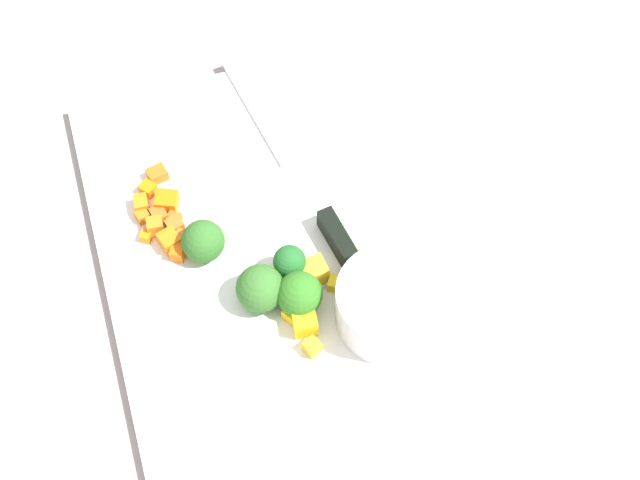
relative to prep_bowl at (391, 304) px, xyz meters
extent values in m
plane|color=#9C8F90|center=(0.09, 0.04, -0.04)|extent=(4.00, 4.00, 0.00)
cube|color=white|center=(0.09, 0.04, -0.03)|extent=(0.45, 0.39, 0.01)
cylinder|color=white|center=(0.00, 0.00, 0.00)|extent=(0.10, 0.10, 0.05)
cube|color=silver|center=(0.25, 0.05, -0.02)|extent=(0.15, 0.04, 0.00)
cube|color=black|center=(0.08, 0.02, -0.01)|extent=(0.07, 0.02, 0.02)
cube|color=orange|center=(0.19, 0.17, -0.02)|extent=(0.02, 0.02, 0.01)
cube|color=orange|center=(0.16, 0.18, -0.02)|extent=(0.01, 0.01, 0.01)
cube|color=orange|center=(0.15, 0.18, -0.01)|extent=(0.01, 0.02, 0.02)
cube|color=orange|center=(0.11, 0.16, -0.02)|extent=(0.02, 0.02, 0.01)
cube|color=orange|center=(0.17, 0.16, -0.02)|extent=(0.03, 0.03, 0.02)
cube|color=orange|center=(0.20, 0.16, -0.02)|extent=(0.02, 0.02, 0.01)
cube|color=orange|center=(0.12, 0.15, -0.02)|extent=(0.02, 0.02, 0.01)
cube|color=orange|center=(0.11, 0.14, -0.02)|extent=(0.02, 0.02, 0.01)
cube|color=orange|center=(0.14, 0.16, -0.02)|extent=(0.02, 0.02, 0.02)
cube|color=orange|center=(0.13, 0.17, -0.02)|extent=(0.02, 0.02, 0.02)
cube|color=orange|center=(0.16, 0.17, -0.02)|extent=(0.02, 0.02, 0.01)
cube|color=orange|center=(0.14, 0.19, -0.02)|extent=(0.01, 0.01, 0.01)
cube|color=orange|center=(0.17, 0.18, -0.02)|extent=(0.02, 0.01, 0.01)
cube|color=orange|center=(0.15, 0.16, -0.02)|extent=(0.02, 0.02, 0.01)
cube|color=yellow|center=(0.04, 0.04, -0.02)|extent=(0.02, 0.02, 0.01)
cube|color=yellow|center=(0.06, 0.05, -0.01)|extent=(0.02, 0.02, 0.02)
cube|color=yellow|center=(0.01, 0.07, -0.01)|extent=(0.02, 0.02, 0.02)
cube|color=yellow|center=(0.06, 0.01, -0.02)|extent=(0.02, 0.02, 0.01)
cube|color=yellow|center=(0.02, 0.08, -0.02)|extent=(0.02, 0.02, 0.01)
cube|color=yellow|center=(0.06, 0.07, -0.02)|extent=(0.02, 0.02, 0.02)
cube|color=yellow|center=(0.06, 0.08, -0.02)|extent=(0.02, 0.02, 0.01)
cube|color=yellow|center=(-0.01, 0.07, -0.02)|extent=(0.02, 0.02, 0.01)
cube|color=yellow|center=(0.04, 0.07, -0.01)|extent=(0.02, 0.02, 0.02)
cylinder|color=#97C055|center=(0.07, 0.07, -0.02)|extent=(0.01, 0.01, 0.02)
sphere|color=#23682B|center=(0.07, 0.07, 0.00)|extent=(0.03, 0.03, 0.03)
cylinder|color=#90B167|center=(0.03, 0.07, -0.02)|extent=(0.01, 0.01, 0.01)
sphere|color=#347B24|center=(0.03, 0.07, 0.00)|extent=(0.04, 0.04, 0.04)
cylinder|color=#82AF6C|center=(0.05, 0.10, -0.02)|extent=(0.01, 0.01, 0.01)
sphere|color=#38732D|center=(0.05, 0.10, 0.00)|extent=(0.04, 0.04, 0.04)
cylinder|color=#80AB69|center=(0.11, 0.14, -0.02)|extent=(0.01, 0.01, 0.01)
sphere|color=#336F2A|center=(0.11, 0.14, 0.00)|extent=(0.04, 0.04, 0.04)
camera|label=1|loc=(-0.30, 0.16, 0.68)|focal=49.75mm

